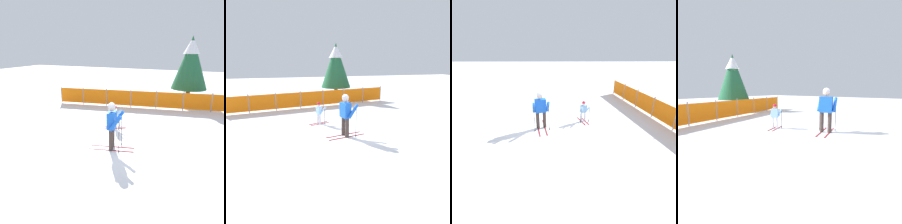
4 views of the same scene
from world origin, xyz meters
TOP-DOWN VIEW (x-y plane):
  - ground_plane at (0.00, 0.00)m, footprint 60.00×60.00m
  - skier_adult at (-0.09, -0.06)m, footprint 1.70×0.82m
  - skier_child at (-0.82, 1.99)m, footprint 1.04×0.58m
  - safety_fence at (-0.60, 5.90)m, footprint 10.84×1.95m
  - conifer_far at (1.74, 8.65)m, footprint 2.34×2.34m

SIDE VIEW (x-z plane):
  - ground_plane at x=0.00m, z-range 0.00..0.00m
  - safety_fence at x=-0.60m, z-range 0.00..1.14m
  - skier_child at x=-0.82m, z-range 0.09..1.17m
  - skier_adult at x=-0.09m, z-range 0.17..1.93m
  - conifer_far at x=1.74m, z-range 0.51..4.85m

